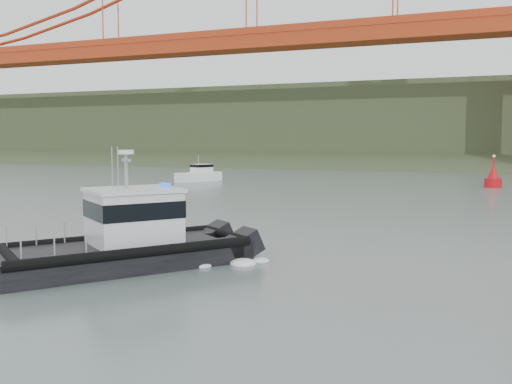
% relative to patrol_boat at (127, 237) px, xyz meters
% --- Properties ---
extents(ground, '(400.00, 400.00, 0.00)m').
position_rel_patrol_boat_xyz_m(ground, '(3.80, 1.45, -1.21)').
color(ground, slate).
rests_on(ground, ground).
extents(headlands, '(500.00, 105.36, 27.12)m').
position_rel_patrol_boat_xyz_m(headlands, '(3.80, 126.95, 5.83)').
color(headlands, '#304125').
rests_on(headlands, ground).
extents(patrol_boat, '(8.85, 10.20, 4.85)m').
position_rel_patrol_boat_xyz_m(patrol_boat, '(0.00, 0.00, 0.00)').
color(patrol_boat, black).
rests_on(patrol_boat, ground).
extents(motorboat, '(4.12, 6.29, 3.29)m').
position_rel_patrol_boat_xyz_m(motorboat, '(-19.41, 43.19, -0.39)').
color(motorboat, white).
rests_on(motorboat, ground).
extents(nav_buoy, '(1.78, 1.78, 3.70)m').
position_rel_patrol_boat_xyz_m(nav_buoy, '(13.97, 46.75, -0.24)').
color(nav_buoy, red).
rests_on(nav_buoy, ground).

